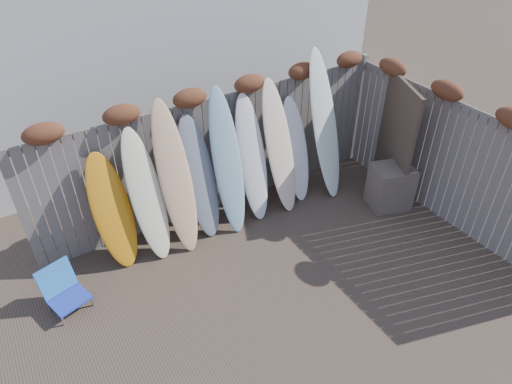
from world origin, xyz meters
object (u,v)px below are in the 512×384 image
beach_chair (63,289)px  wooden_crate (390,186)px  surfboard_0 (112,212)px  lattice_panel (394,139)px

beach_chair → wooden_crate: 5.31m
beach_chair → wooden_crate: (5.27, -0.66, 0.09)m
beach_chair → surfboard_0: surfboard_0 is taller
surfboard_0 → beach_chair: bearing=-155.9°
beach_chair → surfboard_0: size_ratio=0.35×
beach_chair → lattice_panel: lattice_panel is taller
lattice_panel → surfboard_0: size_ratio=1.16×
wooden_crate → beach_chair: bearing=172.8°
wooden_crate → lattice_panel: size_ratio=0.37×
wooden_crate → surfboard_0: 4.52m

